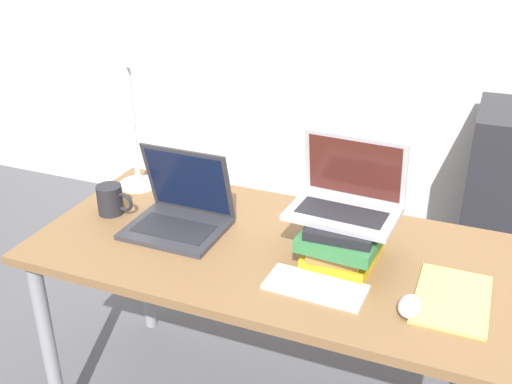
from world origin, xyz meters
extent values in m
cube|color=brown|center=(0.00, 0.37, 0.72)|extent=(1.47, 0.73, 0.03)
cylinder|color=gray|center=(-0.67, 0.06, 0.35)|extent=(0.05, 0.05, 0.70)
cylinder|color=gray|center=(-0.67, 0.67, 0.35)|extent=(0.05, 0.05, 0.70)
cylinder|color=gray|center=(0.67, 0.67, 0.35)|extent=(0.05, 0.05, 0.70)
cube|color=#333338|center=(-0.31, 0.34, 0.74)|extent=(0.31, 0.26, 0.02)
cube|color=#232328|center=(-0.31, 0.33, 0.75)|extent=(0.26, 0.14, 0.00)
cube|color=#333338|center=(-0.31, 0.44, 0.87)|extent=(0.31, 0.08, 0.25)
cube|color=#0F1938|center=(-0.31, 0.43, 0.87)|extent=(0.28, 0.06, 0.22)
cube|color=gold|center=(0.24, 0.38, 0.75)|extent=(0.21, 0.25, 0.04)
cube|color=olive|center=(0.23, 0.38, 0.79)|extent=(0.17, 0.25, 0.04)
cube|color=#33753D|center=(0.24, 0.37, 0.83)|extent=(0.24, 0.29, 0.04)
cube|color=black|center=(0.24, 0.37, 0.87)|extent=(0.20, 0.25, 0.03)
cube|color=#B2B2B7|center=(0.23, 0.38, 0.89)|extent=(0.32, 0.23, 0.02)
cube|color=#232328|center=(0.23, 0.37, 0.90)|extent=(0.26, 0.13, 0.00)
cube|color=#B2B2B7|center=(0.23, 0.47, 1.00)|extent=(0.31, 0.06, 0.21)
cube|color=#4C1E19|center=(0.23, 0.46, 1.00)|extent=(0.28, 0.05, 0.18)
cube|color=white|center=(0.21, 0.20, 0.74)|extent=(0.28, 0.14, 0.01)
cube|color=silver|center=(0.21, 0.20, 0.75)|extent=(0.26, 0.11, 0.00)
ellipsoid|color=#B2B2B7|center=(0.47, 0.19, 0.75)|extent=(0.06, 0.10, 0.03)
cube|color=#EFE066|center=(0.57, 0.29, 0.74)|extent=(0.19, 0.29, 0.01)
cylinder|color=#232328|center=(-0.58, 0.37, 0.79)|extent=(0.09, 0.09, 0.10)
torus|color=#232328|center=(-0.53, 0.37, 0.79)|extent=(0.07, 0.01, 0.07)
cylinder|color=white|center=(-0.62, 0.59, 0.74)|extent=(0.14, 0.14, 0.01)
cylinder|color=white|center=(-0.62, 0.59, 1.00)|extent=(0.02, 0.02, 0.50)
cone|color=white|center=(-0.54, 0.55, 1.30)|extent=(0.16, 0.19, 0.17)
camera|label=1|loc=(0.57, -1.15, 1.71)|focal=42.00mm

